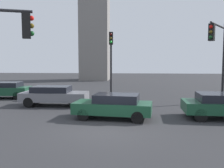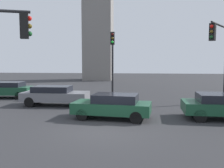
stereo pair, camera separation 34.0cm
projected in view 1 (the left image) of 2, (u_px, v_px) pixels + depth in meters
name	position (u px, v px, depth m)	size (l,w,h in m)	color
ground_plane	(105.00, 130.00, 10.62)	(96.52, 96.52, 0.00)	#2D2D30
traffic_light_0	(218.00, 46.00, 15.96)	(2.04, 3.16, 5.51)	black
traffic_light_1	(111.00, 52.00, 19.99)	(0.33, 0.47, 5.25)	black
car_1	(54.00, 95.00, 16.42)	(4.31, 1.76, 1.30)	slate
car_2	(4.00, 90.00, 19.71)	(4.24, 1.98, 1.28)	#19472D
car_3	(114.00, 106.00, 12.72)	(4.12, 2.13, 1.28)	#19472D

